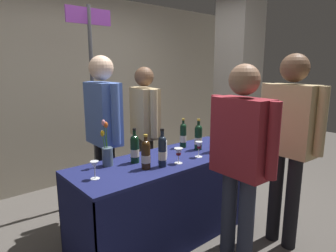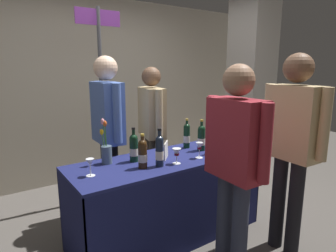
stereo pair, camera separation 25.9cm
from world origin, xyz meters
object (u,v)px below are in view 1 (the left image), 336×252
at_px(display_bottle_0, 198,137).
at_px(flower_vase, 107,153).
at_px(tasting_table, 168,183).
at_px(concrete_pillar, 238,74).
at_px(vendor_presenter, 104,126).
at_px(wine_glass_near_taster, 199,146).
at_px(wine_glass_mid, 95,166).
at_px(booth_signpost, 93,87).
at_px(wine_glass_near_vendor, 178,152).
at_px(featured_wine_bottle, 146,154).
at_px(taster_foreground_right, 289,134).

relative_size(display_bottle_0, flower_vase, 0.79).
bearing_deg(display_bottle_0, tasting_table, -177.99).
distance_m(concrete_pillar, vendor_presenter, 2.15).
bearing_deg(wine_glass_near_taster, concrete_pillar, 25.15).
relative_size(wine_glass_mid, vendor_presenter, 0.08).
bearing_deg(concrete_pillar, wine_glass_near_taster, -154.85).
relative_size(display_bottle_0, wine_glass_near_taster, 2.13).
bearing_deg(wine_glass_near_taster, booth_signpost, 107.24).
height_order(vendor_presenter, booth_signpost, booth_signpost).
bearing_deg(wine_glass_near_vendor, featured_wine_bottle, 165.91).
bearing_deg(vendor_presenter, tasting_table, 30.31).
distance_m(concrete_pillar, booth_signpost, 2.02).
bearing_deg(concrete_pillar, display_bottle_0, -158.18).
bearing_deg(wine_glass_mid, flower_vase, 43.11).
bearing_deg(vendor_presenter, featured_wine_bottle, 2.06).
bearing_deg(booth_signpost, vendor_presenter, -106.78).
height_order(wine_glass_near_taster, taster_foreground_right, taster_foreground_right).
height_order(flower_vase, vendor_presenter, vendor_presenter).
bearing_deg(flower_vase, wine_glass_near_taster, -23.92).
bearing_deg(wine_glass_near_vendor, taster_foreground_right, -38.65).
distance_m(flower_vase, taster_foreground_right, 1.57).
bearing_deg(display_bottle_0, taster_foreground_right, -68.74).
xyz_separation_m(concrete_pillar, wine_glass_near_taster, (-1.54, -0.72, -0.62)).
bearing_deg(vendor_presenter, booth_signpost, 165.28).
distance_m(display_bottle_0, flower_vase, 0.95).
relative_size(tasting_table, wine_glass_near_taster, 12.40).
bearing_deg(wine_glass_near_taster, display_bottle_0, 44.96).
distance_m(wine_glass_near_vendor, flower_vase, 0.61).
bearing_deg(featured_wine_bottle, wine_glass_near_taster, -6.58).
distance_m(tasting_table, wine_glass_mid, 0.82).
distance_m(concrete_pillar, wine_glass_mid, 2.66).
bearing_deg(wine_glass_near_vendor, wine_glass_mid, 168.61).
height_order(tasting_table, vendor_presenter, vendor_presenter).
bearing_deg(concrete_pillar, featured_wine_bottle, -162.59).
bearing_deg(display_bottle_0, vendor_presenter, 141.53).
bearing_deg(wine_glass_near_vendor, booth_signpost, 95.95).
height_order(concrete_pillar, booth_signpost, concrete_pillar).
bearing_deg(tasting_table, featured_wine_bottle, -163.07).
height_order(concrete_pillar, vendor_presenter, concrete_pillar).
bearing_deg(taster_foreground_right, vendor_presenter, 40.51).
bearing_deg(wine_glass_near_taster, taster_foreground_right, -51.52).
bearing_deg(booth_signpost, wine_glass_mid, -116.66).
xyz_separation_m(wine_glass_near_vendor, wine_glass_near_taster, (0.26, 0.01, 0.01)).
height_order(tasting_table, booth_signpost, booth_signpost).
bearing_deg(wine_glass_near_vendor, concrete_pillar, 22.08).
bearing_deg(flower_vase, display_bottle_0, -9.73).
height_order(concrete_pillar, featured_wine_bottle, concrete_pillar).
xyz_separation_m(wine_glass_near_taster, taster_foreground_right, (0.48, -0.61, 0.15)).
bearing_deg(booth_signpost, concrete_pillar, -16.31).
height_order(wine_glass_near_vendor, booth_signpost, booth_signpost).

